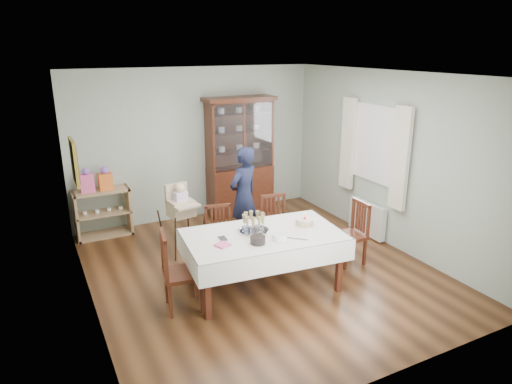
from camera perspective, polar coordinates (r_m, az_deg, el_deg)
floor at (r=6.58m, az=0.55°, el=-9.67°), size 5.00×5.00×0.00m
room_shell at (r=6.45m, az=-1.60°, el=5.88°), size 5.00×5.00×5.00m
dining_table at (r=5.97m, az=0.90°, el=-8.56°), size 2.11×1.35×0.76m
china_cabinet at (r=8.42m, az=-2.03°, el=4.66°), size 1.30×0.48×2.18m
sideboard at (r=7.96m, az=-18.57°, el=-2.49°), size 0.90×0.38×0.80m
picture_frame at (r=6.15m, az=-21.79°, el=3.48°), size 0.04×0.48×0.58m
window at (r=7.51m, az=14.75°, el=5.81°), size 0.04×1.02×1.22m
curtain_left at (r=7.06m, az=17.63°, el=3.97°), size 0.07×0.30×1.55m
curtain_right at (r=7.96m, az=11.42°, el=5.96°), size 0.07×0.30×1.55m
radiator at (r=7.82m, az=13.70°, el=-3.20°), size 0.10×0.80×0.55m
chair_far_left at (r=6.59m, az=-4.42°, el=-7.14°), size 0.47×0.47×0.88m
chair_far_right at (r=6.90m, az=2.49°, el=-5.83°), size 0.49×0.49×0.92m
chair_end_left at (r=5.65m, az=-9.27°, el=-11.50°), size 0.51×0.51×0.99m
chair_end_right at (r=6.82m, az=11.60°, el=-6.49°), size 0.42×0.42×0.91m
woman at (r=7.17m, az=-1.56°, el=-0.49°), size 0.68×0.58×1.57m
high_chair at (r=7.10m, az=-9.25°, el=-4.04°), size 0.56×0.56×1.09m
champagne_tray at (r=5.86m, az=-0.28°, el=-4.24°), size 0.40×0.40×0.24m
birthday_cake at (r=6.08m, az=6.09°, el=-3.81°), size 0.27×0.27×0.18m
plate_stack_dark at (r=5.53m, az=0.22°, el=-6.02°), size 0.20×0.20×0.09m
plate_stack_white at (r=5.64m, az=2.98°, el=-5.62°), size 0.23×0.23×0.08m
napkin_stack at (r=5.49m, az=-4.18°, el=-6.62°), size 0.20×0.20×0.02m
cutlery at (r=5.66m, az=-4.55°, el=-5.89°), size 0.13×0.18×0.01m
cake_knife at (r=5.68m, az=5.09°, el=-5.84°), size 0.22×0.21×0.01m
gift_bag_pink at (r=7.75m, az=-20.38°, el=1.26°), size 0.22×0.14×0.40m
gift_bag_orange at (r=7.78m, az=-18.32°, el=1.51°), size 0.21×0.15×0.39m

